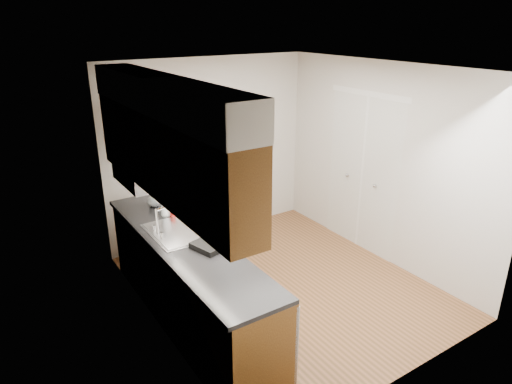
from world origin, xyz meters
TOP-DOWN VIEW (x-y plane):
  - floor at (0.00, 0.00)m, footprint 3.50×3.50m
  - ceiling at (0.00, 0.00)m, footprint 3.50×3.50m
  - wall_left at (-1.50, 0.00)m, footprint 0.02×3.50m
  - wall_right at (1.50, 0.00)m, footprint 0.02×3.50m
  - wall_back at (0.00, 1.75)m, footprint 3.00×0.02m
  - counter at (-1.20, -0.00)m, footprint 0.64×2.80m
  - upper_cabinets at (-1.33, 0.05)m, footprint 0.47×2.80m
  - closet_door at (1.49, 0.30)m, footprint 0.02×1.22m
  - floor_mat at (-0.58, 0.34)m, footprint 0.77×1.01m
  - person at (-0.58, 0.34)m, footprint 0.78×0.89m
  - soap_bottle_a at (-1.14, 0.64)m, footprint 0.12×0.12m
  - soap_bottle_b at (-1.02, 0.73)m, footprint 0.09×0.09m
  - soap_bottle_c at (-1.14, 0.98)m, footprint 0.20×0.20m
  - soda_can at (-1.09, 0.56)m, footprint 0.07×0.07m
  - steel_can at (-1.03, 0.76)m, footprint 0.07×0.07m
  - dish_rack at (-1.04, -0.27)m, footprint 0.42×0.38m

SIDE VIEW (x-z plane):
  - floor at x=0.00m, z-range 0.00..0.00m
  - floor_mat at x=-0.58m, z-range 0.00..0.02m
  - counter at x=-1.20m, z-range -0.16..1.14m
  - dish_rack at x=-1.04m, z-range 0.94..1.00m
  - soda_can at x=-1.09m, z-range 0.94..1.05m
  - steel_can at x=-1.03m, z-range 0.94..1.05m
  - closet_door at x=1.49m, z-range 0.00..2.05m
  - soap_bottle_b at x=-1.02m, z-range 0.94..1.12m
  - soap_bottle_c at x=-1.14m, z-range 0.94..1.13m
  - person at x=-0.58m, z-range 0.02..2.12m
  - soap_bottle_a at x=-1.14m, z-range 0.94..1.23m
  - wall_left at x=-1.50m, z-range 0.00..2.50m
  - wall_right at x=1.50m, z-range 0.00..2.50m
  - wall_back at x=0.00m, z-range 0.00..2.50m
  - upper_cabinets at x=-1.33m, z-range 1.34..2.55m
  - ceiling at x=0.00m, z-range 2.50..2.50m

